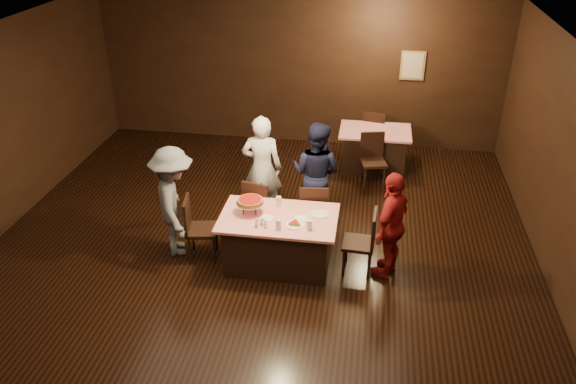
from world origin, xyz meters
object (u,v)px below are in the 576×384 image
Objects in this scene: main_table at (279,240)px; chair_back_far at (375,133)px; diner_red_shirt at (392,225)px; chair_far_left at (261,206)px; chair_end_left at (202,228)px; diner_navy_hoodie at (316,173)px; glass_front_left at (278,224)px; glass_back at (279,201)px; chair_far_right at (314,210)px; chair_back_near at (373,161)px; diner_grey_knit at (174,202)px; glass_front_right at (309,225)px; diner_white_jacket at (262,168)px; back_table at (374,150)px; plate_empty at (320,214)px; chair_end_right at (358,242)px; pizza_stand at (250,201)px.

chair_back_far is (1.24, 3.88, 0.09)m from main_table.
chair_far_left is at bearing -87.01° from diner_red_shirt.
chair_back_far is (2.34, 3.88, 0.00)m from chair_end_left.
main_table is at bearing 92.77° from diner_navy_hoodie.
glass_front_left and glass_back have the same top height.
glass_front_left is (-0.35, -1.05, 0.37)m from chair_far_right.
chair_end_left is 3.48m from chair_back_near.
diner_grey_knit is at bearing 51.33° from diner_navy_hoodie.
diner_red_shirt reaches higher than chair_back_far.
glass_front_left is 0.40m from glass_front_right.
diner_white_jacket is 1.56m from diner_grey_knit.
diner_navy_hoodie reaches higher than back_table.
diner_red_shirt reaches higher than chair_far_left.
plate_empty is (-0.69, -2.43, 0.30)m from chair_back_near.
chair_far_left is 1.68m from chair_end_right.
pizza_stand is (0.70, 0.05, 0.48)m from chair_end_left.
chair_far_left and chair_back_far have the same top height.
chair_far_left is 0.65m from diner_white_jacket.
diner_white_jacket is (-0.48, 1.26, 0.47)m from main_table.
glass_back is (-1.57, 0.27, 0.07)m from diner_red_shirt.
chair_end_right is 2.06m from diner_white_jacket.
chair_far_right is 2.05m from diner_grey_knit.
diner_red_shirt is at bearing 145.35° from diner_white_jacket.
chair_far_right is 6.79× the size of glass_back.
chair_back_far is at bearing -89.17° from diner_navy_hoodie.
main_table is 0.55m from glass_back.
glass_front_left is 0.61m from glass_back.
back_table is 1.37× the size of chair_back_far.
chair_far_left is 6.79× the size of glass_front_left.
chair_back_far is at bearing 74.04° from glass_front_left.
diner_grey_knit reaches higher than pizza_stand.
pizza_stand is (1.10, -0.04, 0.13)m from diner_grey_knit.
chair_back_near is 3.05m from pizza_stand.
diner_navy_hoodie is (-0.87, -1.32, 0.36)m from chair_back_near.
diner_white_jacket reaches higher than glass_front_left.
pizza_stand is 2.71× the size of glass_front_right.
diner_white_jacket is 12.26× the size of glass_back.
chair_far_left is 3.53m from chair_back_far.
back_table is at bearing 63.00° from pizza_stand.
chair_far_left is at bearing -145.76° from chair_back_near.
diner_red_shirt reaches higher than chair_end_left.
chair_back_far is at bearing 66.75° from pizza_stand.
chair_far_right is 3.24m from chair_back_far.
back_table is 0.76× the size of diner_white_jacket.
pizza_stand is (-1.64, -3.23, 0.57)m from back_table.
diner_navy_hoodie is (0.77, 0.51, 0.36)m from chair_far_left.
pizza_stand reaches higher than chair_far_right.
chair_end_left is (-0.70, -0.75, 0.00)m from chair_far_left.
back_table is 3.67m from pizza_stand.
chair_back_near is (0.14, 2.58, 0.00)m from chair_end_right.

